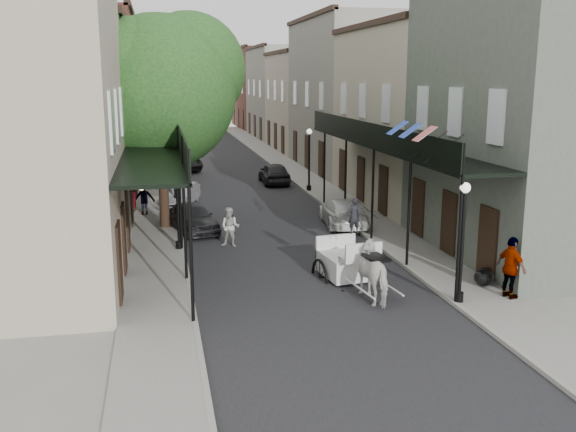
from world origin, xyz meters
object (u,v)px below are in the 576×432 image
lamppost_right_far (309,159)px  carriage (341,243)px  tree_far (164,93)px  lamppost_left (178,201)px  pedestrian_sidewalk_right (511,268)px  horse (377,272)px  pedestrian_walking (230,227)px  lamppost_right_near (462,241)px  car_left_mid (182,194)px  car_right_far (274,173)px  tree_near (169,86)px  car_left_near (192,218)px  car_left_far (175,161)px  car_right_near (343,212)px  pedestrian_sidewalk_left (144,197)px

lamppost_right_far → carriage: size_ratio=1.25×
tree_far → lamppost_left: 18.57m
pedestrian_sidewalk_right → horse: bearing=60.8°
carriage → pedestrian_walking: (-3.42, 4.58, -0.33)m
lamppost_right_near → horse: lamppost_right_near is taller
lamppost_right_far → lamppost_left: bearing=-124.3°
car_left_mid → car_right_far: 8.61m
pedestrian_sidewalk_right → tree_near: bearing=24.2°
lamppost_left → car_left_near: (0.70, 3.20, -1.39)m
pedestrian_walking → tree_near: bearing=142.5°
lamppost_right_far → pedestrian_walking: 13.23m
tree_far → lamppost_right_near: size_ratio=2.32×
car_left_far → car_right_far: car_left_far is taller
carriage → car_right_near: 7.59m
carriage → pedestrian_sidewalk_right: 5.77m
lamppost_right_near → pedestrian_sidewalk_left: size_ratio=2.15×
horse → pedestrian_sidewalk_right: pedestrian_sidewalk_right is taller
car_left_near → car_left_mid: (-0.20, 6.35, -0.07)m
tree_near → car_left_near: size_ratio=2.47×
lamppost_left → car_right_near: (7.70, 3.00, -1.41)m
lamppost_left → pedestrian_walking: bearing=8.7°
lamppost_right_far → pedestrian_sidewalk_left: size_ratio=2.15×
lamppost_right_near → pedestrian_sidewalk_right: (1.70, 0.00, -0.95)m
pedestrian_walking → car_left_near: (-1.40, 2.88, -0.16)m
lamppost_left → pedestrian_walking: size_ratio=2.25×
pedestrian_sidewalk_left → lamppost_right_near: bearing=115.9°
horse → car_left_far: (-5.38, 29.68, -0.14)m
lamppost_right_far → carriage: 16.50m
tree_far → car_left_far: bearing=81.8°
tree_far → car_left_near: size_ratio=2.21×
lamppost_right_far → car_left_far: 13.23m
pedestrian_walking → pedestrian_sidewalk_right: 11.41m
tree_near → pedestrian_sidewalk_right: tree_near is taller
pedestrian_sidewalk_right → car_right_far: (-3.20, 23.52, -0.39)m
pedestrian_sidewalk_left → car_left_mid: (1.97, 2.66, -0.39)m
lamppost_right_near → horse: (-2.32, 1.00, -1.16)m
tree_near → pedestrian_walking: tree_near is taller
carriage → car_left_mid: (-5.02, 13.80, -0.56)m
tree_far → lamppost_right_near: 27.74m
lamppost_right_far → pedestrian_sidewalk_right: bearing=-85.1°
car_left_near → car_left_far: 19.47m
pedestrian_walking → car_right_far: size_ratio=0.40×
lamppost_right_near → pedestrian_walking: lamppost_right_near is taller
lamppost_left → car_left_far: size_ratio=0.69×
tree_far → pedestrian_sidewalk_left: (-1.32, -11.28, -4.85)m
tree_near → car_left_far: bearing=88.2°
car_right_far → lamppost_right_near: bearing=94.1°
pedestrian_sidewalk_left → car_right_far: bearing=-140.5°
carriage → tree_far: bearing=96.6°
horse → car_right_far: 22.54m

